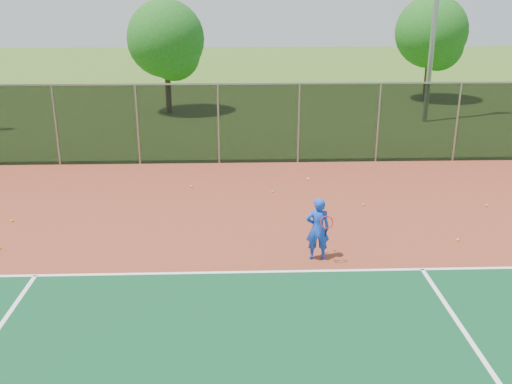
% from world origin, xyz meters
% --- Properties ---
extents(ground, '(120.00, 120.00, 0.00)m').
position_xyz_m(ground, '(0.00, 0.00, 0.00)').
color(ground, '#335718').
rests_on(ground, ground).
extents(court_apron, '(30.00, 20.00, 0.02)m').
position_xyz_m(court_apron, '(0.00, 2.00, 0.01)').
color(court_apron, brown).
rests_on(court_apron, ground).
extents(fence_back, '(30.00, 0.06, 3.03)m').
position_xyz_m(fence_back, '(0.00, 12.00, 1.56)').
color(fence_back, black).
rests_on(fence_back, court_apron).
extents(tennis_player, '(0.60, 0.61, 2.05)m').
position_xyz_m(tennis_player, '(-0.40, 3.68, 0.81)').
color(tennis_player, blue).
rests_on(tennis_player, court_apron).
extents(practice_ball_0, '(0.07, 0.07, 0.07)m').
position_xyz_m(practice_ball_0, '(-3.86, 9.15, 0.06)').
color(practice_ball_0, '#AECA17').
rests_on(practice_ball_0, court_apron).
extents(practice_ball_1, '(0.07, 0.07, 0.07)m').
position_xyz_m(practice_ball_1, '(-8.74, 6.32, 0.06)').
color(practice_ball_1, '#AECA17').
rests_on(practice_ball_1, court_apron).
extents(practice_ball_2, '(0.07, 0.07, 0.07)m').
position_xyz_m(practice_ball_2, '(-8.39, 4.50, 0.06)').
color(practice_ball_2, '#AECA17').
rests_on(practice_ball_2, court_apron).
extents(practice_ball_3, '(0.07, 0.07, 0.07)m').
position_xyz_m(practice_ball_3, '(1.52, 7.24, 0.06)').
color(practice_ball_3, '#AECA17').
rests_on(practice_ball_3, court_apron).
extents(practice_ball_4, '(0.07, 0.07, 0.07)m').
position_xyz_m(practice_ball_4, '(-1.18, 8.55, 0.06)').
color(practice_ball_4, '#AECA17').
rests_on(practice_ball_4, court_apron).
extents(practice_ball_5, '(0.07, 0.07, 0.07)m').
position_xyz_m(practice_ball_5, '(5.26, 7.07, 0.06)').
color(practice_ball_5, '#AECA17').
rests_on(practice_ball_5, court_apron).
extents(practice_ball_6, '(0.07, 0.07, 0.07)m').
position_xyz_m(practice_ball_6, '(3.44, 4.58, 0.06)').
color(practice_ball_6, '#AECA17').
rests_on(practice_ball_6, court_apron).
extents(tree_back_left, '(4.01, 4.01, 5.88)m').
position_xyz_m(tree_back_left, '(-5.84, 21.64, 3.69)').
color(tree_back_left, '#331F12').
rests_on(tree_back_left, ground).
extents(tree_back_mid, '(4.12, 4.12, 6.05)m').
position_xyz_m(tree_back_mid, '(9.07, 24.69, 3.79)').
color(tree_back_mid, '#331F12').
rests_on(tree_back_mid, ground).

